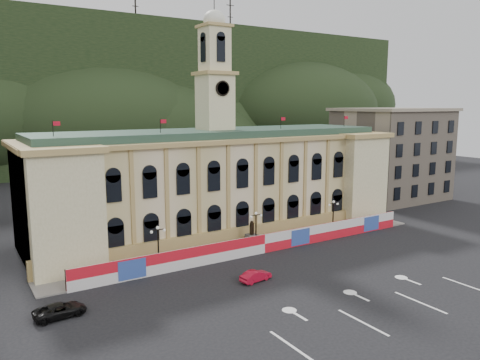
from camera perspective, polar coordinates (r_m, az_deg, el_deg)
ground at (r=51.60m, az=12.87°, el=-13.03°), size 260.00×260.00×0.00m
lane_markings at (r=48.51m, az=17.18°, el=-14.69°), size 26.00×10.00×0.02m
hill_ridge at (r=159.15m, az=-19.97°, el=8.72°), size 230.00×80.00×64.00m
city_hall at (r=70.93m, az=-2.84°, el=-0.12°), size 56.20×17.60×37.10m
side_building_right at (r=101.04m, az=17.97°, el=3.08°), size 21.00×17.00×18.60m
hoarding_fence at (r=62.08m, az=3.00°, el=-7.73°), size 50.00×0.44×2.50m
pavement at (r=64.51m, az=1.57°, el=-8.15°), size 56.00×5.50×0.16m
statue at (r=64.39m, az=1.45°, el=-7.16°), size 1.40×1.40×3.72m
lamp_left at (r=56.71m, az=-9.94°, el=-7.59°), size 1.96×0.44×5.15m
lamp_center at (r=63.08m, az=1.96°, el=-5.73°), size 1.96×0.44×5.15m
lamp_right at (r=71.65m, az=11.29°, el=-4.09°), size 1.96×0.44×5.15m
red_sedan at (r=52.67m, az=1.92°, el=-11.59°), size 2.45×4.17×1.25m
black_suv at (r=47.47m, az=-21.07°, el=-14.60°), size 2.97×5.08×1.31m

